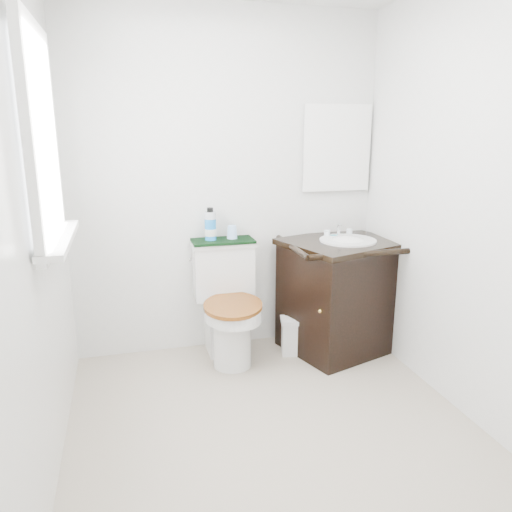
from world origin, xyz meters
name	(u,v)px	position (x,y,z in m)	size (l,w,h in m)	color
floor	(276,431)	(0.00, 0.00, 0.00)	(2.40, 2.40, 0.00)	#A59984
wall_back	(227,185)	(0.00, 1.20, 1.20)	(2.40, 2.40, 0.00)	silver
wall_front	(418,290)	(0.00, -1.20, 1.20)	(2.40, 2.40, 0.00)	silver
wall_left	(33,224)	(-1.10, 0.00, 1.20)	(2.40, 2.40, 0.00)	silver
wall_right	(473,204)	(1.10, 0.00, 1.20)	(2.40, 2.40, 0.00)	silver
window	(40,139)	(-1.07, 0.25, 1.55)	(0.02, 0.70, 0.90)	white
mirror	(337,148)	(0.82, 1.18, 1.45)	(0.50, 0.02, 0.60)	silver
toilet	(227,309)	(-0.06, 0.97, 0.36)	(0.47, 0.67, 0.82)	silver
vanity	(340,292)	(0.77, 0.90, 0.43)	(0.92, 0.85, 0.92)	black
trash_bin	(294,336)	(0.41, 0.89, 0.14)	(0.22, 0.19, 0.27)	silver
towel	(223,241)	(-0.06, 1.09, 0.83)	(0.43, 0.22, 0.02)	black
mouthwash_bottle	(210,225)	(-0.14, 1.10, 0.94)	(0.08, 0.08, 0.23)	blue
cup	(232,232)	(0.01, 1.11, 0.88)	(0.07, 0.07, 0.09)	#9BC8FF
soap_bar	(334,235)	(0.75, 1.03, 0.83)	(0.07, 0.05, 0.02)	#176270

